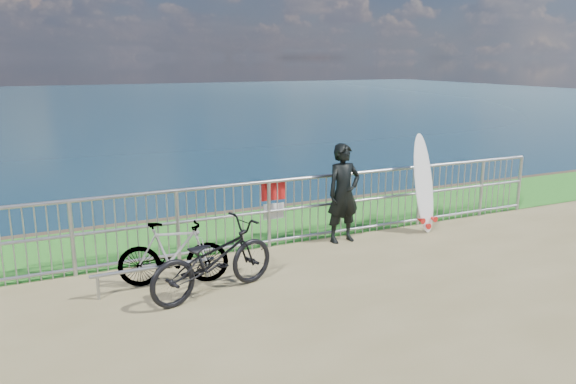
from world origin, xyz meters
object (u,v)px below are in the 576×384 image
surfer (344,193)px  surfboard (424,187)px  bicycle_near (213,259)px  bicycle_far (173,253)px

surfer → surfboard: surfboard is taller
surfer → surfboard: bearing=-6.5°
bicycle_near → bicycle_far: (-0.39, 0.55, -0.04)m
surfer → bicycle_near: (-2.64, -1.20, -0.35)m
surfboard → bicycle_far: size_ratio=1.19×
surfer → bicycle_near: bearing=-158.7°
surfer → bicycle_near: size_ratio=0.90×
bicycle_near → bicycle_far: size_ratio=1.25×
surfboard → bicycle_far: 4.67m
surfer → bicycle_far: surfer is taller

